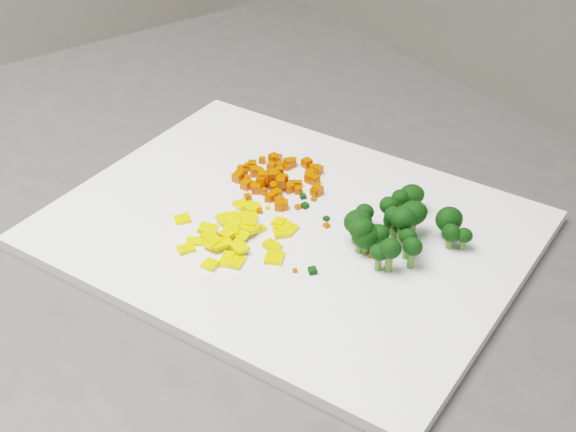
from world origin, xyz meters
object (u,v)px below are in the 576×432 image
Objects in this scene: pepper_pile at (229,231)px; carrot_pile at (277,173)px; broccoli_pile at (401,218)px; cutting_board at (288,229)px.

carrot_pile is at bearing 103.93° from pepper_pile.
carrot_pile is 0.83× the size of broccoli_pile.
carrot_pile is 0.86× the size of pepper_pile.
broccoli_pile reaches higher than pepper_pile.
pepper_pile is (-0.03, -0.05, 0.01)m from cutting_board.
cutting_board is 3.75× the size of broccoli_pile.
broccoli_pile reaches higher than cutting_board.
cutting_board is 0.11m from broccoli_pile.
pepper_pile is (0.02, -0.10, -0.01)m from carrot_pile.
broccoli_pile is (0.10, 0.04, 0.03)m from cutting_board.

